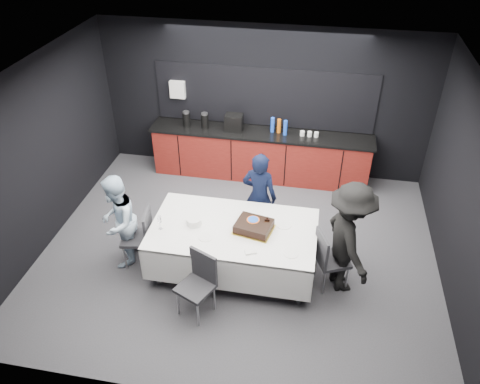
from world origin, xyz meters
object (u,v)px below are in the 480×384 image
(person_center, at_px, (259,197))
(person_left, at_px, (118,222))
(plate_stack, at_px, (194,221))
(cake_assembly, at_px, (254,226))
(party_table, at_px, (234,236))
(chair_near, at_px, (199,280))
(chair_left, at_px, (141,234))
(person_right, at_px, (348,239))
(champagne_flute, at_px, (159,220))
(chair_right, at_px, (328,256))

(person_center, relative_size, person_left, 1.03)
(plate_stack, bearing_deg, person_center, 47.00)
(cake_assembly, height_order, person_left, person_left)
(plate_stack, bearing_deg, party_table, 1.65)
(chair_near, distance_m, person_center, 1.76)
(chair_left, bearing_deg, person_right, 1.21)
(cake_assembly, distance_m, chair_left, 1.67)
(cake_assembly, distance_m, champagne_flute, 1.30)
(party_table, relative_size, chair_near, 2.51)
(chair_right, bearing_deg, plate_stack, 178.50)
(plate_stack, xyz_separation_m, chair_left, (-0.79, -0.07, -0.30))
(plate_stack, height_order, chair_left, chair_left)
(cake_assembly, relative_size, person_left, 0.40)
(chair_right, bearing_deg, party_table, 177.16)
(chair_right, bearing_deg, chair_left, -179.63)
(cake_assembly, height_order, chair_right, cake_assembly)
(cake_assembly, height_order, champagne_flute, champagne_flute)
(chair_left, distance_m, person_center, 1.86)
(chair_near, bearing_deg, chair_left, 145.03)
(party_table, bearing_deg, chair_right, -2.84)
(champagne_flute, xyz_separation_m, chair_near, (0.70, -0.62, -0.40))
(cake_assembly, xyz_separation_m, person_center, (-0.05, 0.83, -0.09))
(champagne_flute, relative_size, person_right, 0.13)
(chair_right, relative_size, person_right, 0.54)
(plate_stack, relative_size, person_right, 0.12)
(champagne_flute, relative_size, chair_near, 0.24)
(chair_left, relative_size, person_center, 0.61)
(party_table, distance_m, chair_right, 1.34)
(champagne_flute, height_order, chair_left, champagne_flute)
(plate_stack, distance_m, person_center, 1.18)
(party_table, bearing_deg, chair_left, -176.46)
(person_center, bearing_deg, plate_stack, 57.16)
(person_center, bearing_deg, champagne_flute, 50.43)
(chair_right, xyz_separation_m, person_center, (-1.10, 0.91, 0.22))
(chair_near, relative_size, person_left, 0.63)
(chair_right, relative_size, chair_near, 1.00)
(cake_assembly, xyz_separation_m, chair_left, (-1.64, -0.10, -0.31))
(chair_right, bearing_deg, cake_assembly, 175.75)
(champagne_flute, distance_m, person_center, 1.63)
(champagne_flute, bearing_deg, cake_assembly, 9.53)
(party_table, bearing_deg, person_left, -176.24)
(chair_right, relative_size, person_center, 0.61)
(person_left, bearing_deg, person_center, 110.79)
(champagne_flute, bearing_deg, plate_stack, 23.34)
(champagne_flute, height_order, person_left, person_left)
(cake_assembly, bearing_deg, plate_stack, -178.10)
(party_table, xyz_separation_m, champagne_flute, (-1.00, -0.20, 0.30))
(chair_right, bearing_deg, person_right, 10.62)
(person_center, distance_m, person_left, 2.14)
(chair_left, bearing_deg, party_table, 3.54)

